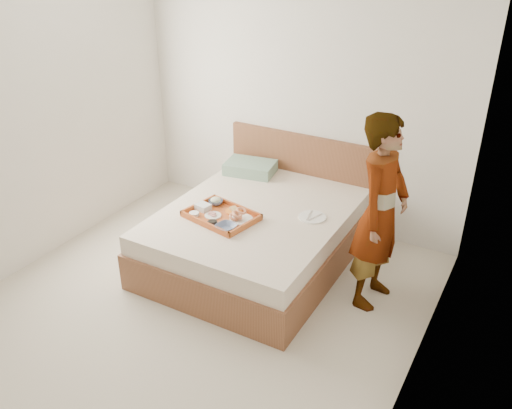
{
  "coord_description": "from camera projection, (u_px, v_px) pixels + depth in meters",
  "views": [
    {
      "loc": [
        2.22,
        -2.79,
        2.86
      ],
      "look_at": [
        0.13,
        0.9,
        0.65
      ],
      "focal_mm": 37.95,
      "sensor_mm": 36.0,
      "label": 1
    }
  ],
  "objects": [
    {
      "name": "plastic_tub",
      "position": [
        203.0,
        207.0,
        4.9
      ],
      "size": [
        0.14,
        0.13,
        0.05
      ],
      "primitive_type": "cube",
      "rotation": [
        0.0,
        0.0,
        -0.2
      ],
      "color": "silver",
      "rests_on": "tray"
    },
    {
      "name": "cheese_round",
      "position": [
        194.0,
        214.0,
        4.81
      ],
      "size": [
        0.1,
        0.1,
        0.03
      ],
      "primitive_type": "cylinder",
      "rotation": [
        0.0,
        0.0,
        -0.2
      ],
      "color": "white",
      "rests_on": "tray"
    },
    {
      "name": "salad_bowl",
      "position": [
        216.0,
        202.0,
        5.0
      ],
      "size": [
        0.16,
        0.16,
        0.04
      ],
      "primitive_type": "imported",
      "rotation": [
        0.0,
        0.0,
        -0.2
      ],
      "color": "navy",
      "rests_on": "tray"
    },
    {
      "name": "wall_right",
      "position": [
        425.0,
        231.0,
        3.08
      ],
      "size": [
        0.01,
        4.0,
        2.6
      ],
      "primitive_type": "cube",
      "color": "silver",
      "rests_on": "ground"
    },
    {
      "name": "wall_left",
      "position": [
        12.0,
        129.0,
        4.61
      ],
      "size": [
        0.01,
        4.0,
        2.6
      ],
      "primitive_type": "cube",
      "color": "silver",
      "rests_on": "ground"
    },
    {
      "name": "headboard",
      "position": [
        302.0,
        177.0,
        5.71
      ],
      "size": [
        1.65,
        0.06,
        0.95
      ],
      "primitive_type": "cube",
      "color": "brown",
      "rests_on": "ground"
    },
    {
      "name": "bread_plate",
      "position": [
        234.0,
        211.0,
        4.88
      ],
      "size": [
        0.17,
        0.17,
        0.01
      ],
      "primitive_type": "cylinder",
      "rotation": [
        0.0,
        0.0,
        -0.2
      ],
      "color": "orange",
      "rests_on": "tray"
    },
    {
      "name": "prawn_plate",
      "position": [
        241.0,
        219.0,
        4.74
      ],
      "size": [
        0.25,
        0.25,
        0.01
      ],
      "primitive_type": "cylinder",
      "rotation": [
        0.0,
        0.0,
        -0.2
      ],
      "color": "white",
      "rests_on": "tray"
    },
    {
      "name": "ground",
      "position": [
        188.0,
        315.0,
        4.44
      ],
      "size": [
        3.5,
        4.0,
        0.01
      ],
      "primitive_type": "cube",
      "color": "#BFB4A2",
      "rests_on": "ground"
    },
    {
      "name": "wall_back",
      "position": [
        299.0,
        99.0,
        5.39
      ],
      "size": [
        3.5,
        0.01,
        2.6
      ],
      "primitive_type": "cube",
      "color": "silver",
      "rests_on": "ground"
    },
    {
      "name": "bed",
      "position": [
        257.0,
        235.0,
        5.06
      ],
      "size": [
        1.65,
        2.0,
        0.53
      ],
      "primitive_type": "cube",
      "color": "brown",
      "rests_on": "ground"
    },
    {
      "name": "dinner_plate",
      "position": [
        312.0,
        217.0,
        4.82
      ],
      "size": [
        0.28,
        0.28,
        0.01
      ],
      "primitive_type": "cylinder",
      "rotation": [
        0.0,
        0.0,
        -0.14
      ],
      "color": "white",
      "rests_on": "bed"
    },
    {
      "name": "sauce_dish",
      "position": [
        212.0,
        223.0,
        4.66
      ],
      "size": [
        0.1,
        0.1,
        0.03
      ],
      "primitive_type": "cylinder",
      "rotation": [
        0.0,
        0.0,
        -0.2
      ],
      "color": "black",
      "rests_on": "tray"
    },
    {
      "name": "meat_plate",
      "position": [
        213.0,
        215.0,
        4.81
      ],
      "size": [
        0.18,
        0.18,
        0.01
      ],
      "primitive_type": "cylinder",
      "rotation": [
        0.0,
        0.0,
        -0.2
      ],
      "color": "white",
      "rests_on": "tray"
    },
    {
      "name": "navy_bowl_big",
      "position": [
        226.0,
        227.0,
        4.59
      ],
      "size": [
        0.2,
        0.2,
        0.04
      ],
      "primitive_type": "imported",
      "rotation": [
        0.0,
        0.0,
        -0.2
      ],
      "color": "navy",
      "rests_on": "tray"
    },
    {
      "name": "tray",
      "position": [
        221.0,
        215.0,
        4.8
      ],
      "size": [
        0.68,
        0.55,
        0.05
      ],
      "primitive_type": "cube",
      "rotation": [
        0.0,
        0.0,
        -0.2
      ],
      "color": "#BA5E27",
      "rests_on": "bed"
    },
    {
      "name": "person",
      "position": [
        381.0,
        213.0,
        4.28
      ],
      "size": [
        0.45,
        0.63,
        1.64
      ],
      "primitive_type": "imported",
      "rotation": [
        0.0,
        0.0,
        1.48
      ],
      "color": "silver",
      "rests_on": "ground"
    },
    {
      "name": "pillow",
      "position": [
        250.0,
        168.0,
        5.65
      ],
      "size": [
        0.55,
        0.42,
        0.12
      ],
      "primitive_type": "cube",
      "rotation": [
        0.0,
        0.0,
        0.17
      ],
      "color": "#89AE91",
      "rests_on": "bed"
    }
  ]
}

